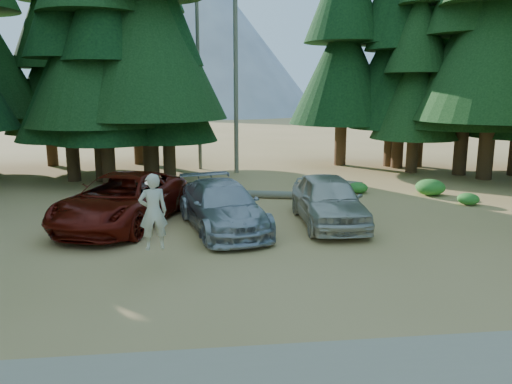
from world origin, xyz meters
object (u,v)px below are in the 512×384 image
at_px(log_mid, 331,181).
at_px(log_right, 288,195).
at_px(red_pickup, 122,200).
at_px(log_left, 169,197).
at_px(silver_minivan_center, 222,206).
at_px(silver_minivan_right, 328,200).
at_px(frisbee_player, 153,212).

distance_m(log_mid, log_right, 4.12).
bearing_deg(red_pickup, log_left, 87.30).
distance_m(red_pickup, silver_minivan_center, 3.51).
bearing_deg(log_left, silver_minivan_right, -39.92).
bearing_deg(log_left, silver_minivan_center, -68.85).
bearing_deg(log_mid, red_pickup, -103.31).
height_order(silver_minivan_center, silver_minivan_right, silver_minivan_right).
bearing_deg(silver_minivan_right, log_mid, 75.55).
distance_m(frisbee_player, log_mid, 13.43).
distance_m(silver_minivan_right, log_mid, 7.54).
distance_m(frisbee_player, log_right, 9.37).
relative_size(red_pickup, frisbee_player, 3.16).
bearing_deg(silver_minivan_center, log_left, 101.25).
relative_size(red_pickup, silver_minivan_right, 1.25).
distance_m(log_left, log_right, 4.99).
distance_m(silver_minivan_right, log_right, 4.21).
height_order(red_pickup, log_left, red_pickup).
xyz_separation_m(red_pickup, silver_minivan_center, (3.37, -0.99, -0.09)).
relative_size(silver_minivan_center, frisbee_player, 2.72).
xyz_separation_m(red_pickup, log_mid, (9.07, 6.47, -0.74)).
xyz_separation_m(silver_minivan_right, log_left, (-5.64, 4.30, -0.71)).
relative_size(silver_minivan_right, log_right, 1.00).
height_order(silver_minivan_right, log_right, silver_minivan_right).
relative_size(log_left, log_right, 0.81).
bearing_deg(log_mid, silver_minivan_right, -64.72).
distance_m(silver_minivan_center, log_right, 5.31).
distance_m(silver_minivan_right, log_left, 7.13).
relative_size(red_pickup, log_right, 1.25).
distance_m(frisbee_player, log_left, 8.17).
height_order(silver_minivan_center, log_left, silver_minivan_center).
bearing_deg(log_right, silver_minivan_center, -109.77).
height_order(silver_minivan_right, log_mid, silver_minivan_right).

